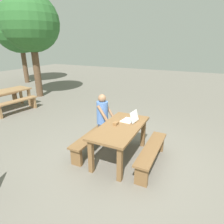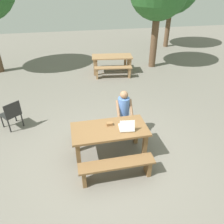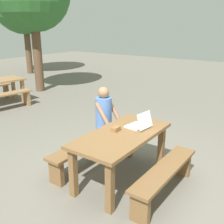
{
  "view_description": "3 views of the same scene",
  "coord_description": "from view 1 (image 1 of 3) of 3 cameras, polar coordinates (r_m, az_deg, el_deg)",
  "views": [
    {
      "loc": [
        -3.47,
        -1.47,
        2.45
      ],
      "look_at": [
        0.11,
        0.25,
        1.01
      ],
      "focal_mm": 31.02,
      "sensor_mm": 36.0,
      "label": 1
    },
    {
      "loc": [
        -0.73,
        -3.67,
        3.46
      ],
      "look_at": [
        0.11,
        0.25,
        1.01
      ],
      "focal_mm": 34.29,
      "sensor_mm": 36.0,
      "label": 2
    },
    {
      "loc": [
        -3.04,
        -1.99,
        2.26
      ],
      "look_at": [
        0.11,
        0.25,
        1.01
      ],
      "focal_mm": 43.4,
      "sensor_mm": 36.0,
      "label": 3
    }
  ],
  "objects": [
    {
      "name": "small_pouch",
      "position": [
        4.18,
        1.13,
        -3.42
      ],
      "size": [
        0.14,
        0.08,
        0.07
      ],
      "color": "olive",
      "rests_on": "picnic_table_front"
    },
    {
      "name": "picnic_table_front",
      "position": [
        4.18,
        2.46,
        -5.77
      ],
      "size": [
        1.64,
        0.81,
        0.76
      ],
      "color": "brown",
      "rests_on": "ground"
    },
    {
      "name": "ground_plane",
      "position": [
        4.49,
        2.34,
        -13.12
      ],
      "size": [
        30.0,
        30.0,
        0.0
      ],
      "primitive_type": "plane",
      "color": "slate"
    },
    {
      "name": "picnic_table_mid",
      "position": [
        8.31,
        -28.8,
        4.72
      ],
      "size": [
        1.8,
        0.99,
        0.74
      ],
      "rotation": [
        0.0,
        0.0,
        -0.13
      ],
      "color": "#9E754C",
      "rests_on": "ground"
    },
    {
      "name": "bench_near",
      "position": [
        4.14,
        11.54,
        -11.49
      ],
      "size": [
        1.52,
        0.3,
        0.43
      ],
      "color": "brown",
      "rests_on": "ground"
    },
    {
      "name": "bench_far",
      "position": [
        4.62,
        -5.71,
        -7.7
      ],
      "size": [
        1.52,
        0.3,
        0.43
      ],
      "color": "brown",
      "rests_on": "ground"
    },
    {
      "name": "bench_mid_south",
      "position": [
        7.84,
        -26.21,
        2.23
      ],
      "size": [
        1.57,
        0.5,
        0.47
      ],
      "rotation": [
        0.0,
        0.0,
        -0.13
      ],
      "color": "#9E754C",
      "rests_on": "ground"
    },
    {
      "name": "laptop",
      "position": [
        4.37,
        5.48,
        -2.01
      ],
      "size": [
        0.35,
        0.36,
        0.26
      ],
      "rotation": [
        0.0,
        0.0,
        3.02
      ],
      "color": "white",
      "rests_on": "picnic_table_front"
    },
    {
      "name": "person_seated",
      "position": [
        4.82,
        -2.46,
        -1.03
      ],
      "size": [
        0.39,
        0.4,
        1.27
      ],
      "color": "#333847",
      "rests_on": "ground"
    },
    {
      "name": "tree_left",
      "position": [
        9.74,
        -22.82,
        22.89
      ],
      "size": [
        2.45,
        2.45,
        4.45
      ],
      "color": "brown",
      "rests_on": "ground"
    },
    {
      "name": "tree_right",
      "position": [
        13.63,
        -25.68,
        21.55
      ],
      "size": [
        2.95,
        2.95,
        4.76
      ],
      "color": "brown",
      "rests_on": "ground"
    }
  ]
}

